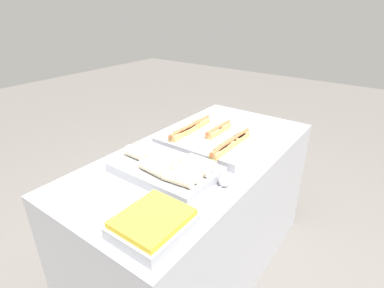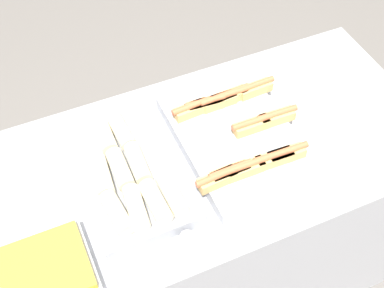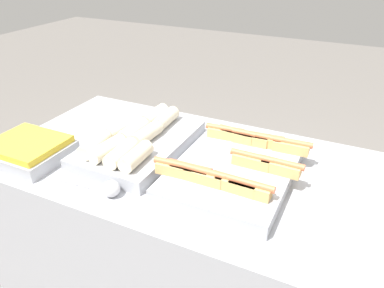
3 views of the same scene
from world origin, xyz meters
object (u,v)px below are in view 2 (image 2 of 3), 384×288
at_px(tray_hotdogs, 237,137).
at_px(serving_spoon_near, 184,241).
at_px(tray_side_front, 44,274).
at_px(tray_wraps, 130,176).

xyz_separation_m(tray_hotdogs, serving_spoon_near, (-0.32, -0.29, -0.01)).
distance_m(tray_side_front, serving_spoon_near, 0.41).
distance_m(tray_wraps, tray_side_front, 0.40).
bearing_deg(tray_hotdogs, tray_side_front, -162.44).
xyz_separation_m(tray_wraps, tray_side_front, (-0.33, -0.22, -0.01)).
bearing_deg(tray_wraps, tray_hotdogs, 1.59).
bearing_deg(tray_hotdogs, serving_spoon_near, -138.40).
relative_size(tray_wraps, tray_side_front, 1.84).
xyz_separation_m(tray_wraps, serving_spoon_near, (0.07, -0.28, -0.02)).
xyz_separation_m(tray_hotdogs, tray_wraps, (-0.39, -0.01, 0.01)).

